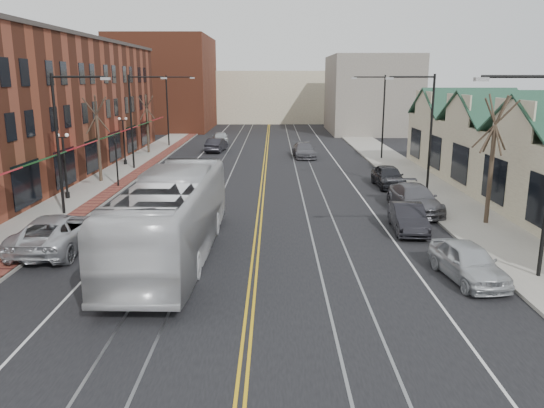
{
  "coord_description": "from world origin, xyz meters",
  "views": [
    {
      "loc": [
        0.84,
        -14.11,
        7.92
      ],
      "look_at": [
        0.75,
        10.61,
        2.0
      ],
      "focal_mm": 35.0,
      "sensor_mm": 36.0,
      "label": 1
    }
  ],
  "objects_px": {
    "parked_car_b": "(408,218)",
    "parked_car_c": "(415,199)",
    "parked_car_d": "(388,176)",
    "parked_car_a": "(468,262)",
    "parked_suv": "(58,232)",
    "transit_bus": "(172,217)"
  },
  "relations": [
    {
      "from": "parked_car_b",
      "to": "parked_car_c",
      "type": "xyz_separation_m",
      "value": [
        1.41,
        4.12,
        0.08
      ]
    },
    {
      "from": "parked_car_b",
      "to": "parked_car_d",
      "type": "xyz_separation_m",
      "value": [
        1.41,
        11.59,
        0.08
      ]
    },
    {
      "from": "parked_car_a",
      "to": "parked_car_b",
      "type": "bearing_deg",
      "value": 88.23
    },
    {
      "from": "parked_car_b",
      "to": "parked_suv",
      "type": "bearing_deg",
      "value": -166.13
    },
    {
      "from": "parked_car_a",
      "to": "parked_car_d",
      "type": "distance_m",
      "value": 18.49
    },
    {
      "from": "transit_bus",
      "to": "parked_car_a",
      "type": "bearing_deg",
      "value": 168.82
    },
    {
      "from": "parked_car_b",
      "to": "parked_car_a",
      "type": "bearing_deg",
      "value": -80.5
    },
    {
      "from": "parked_car_b",
      "to": "parked_car_d",
      "type": "height_order",
      "value": "parked_car_d"
    },
    {
      "from": "transit_bus",
      "to": "parked_car_c",
      "type": "relative_size",
      "value": 2.44
    },
    {
      "from": "parked_car_a",
      "to": "parked_car_c",
      "type": "bearing_deg",
      "value": 78.74
    },
    {
      "from": "parked_suv",
      "to": "parked_car_c",
      "type": "height_order",
      "value": "parked_suv"
    },
    {
      "from": "parked_car_a",
      "to": "parked_car_b",
      "type": "relative_size",
      "value": 1.01
    },
    {
      "from": "transit_bus",
      "to": "parked_car_b",
      "type": "xyz_separation_m",
      "value": [
        11.56,
        4.23,
        -1.17
      ]
    },
    {
      "from": "transit_bus",
      "to": "parked_car_c",
      "type": "distance_m",
      "value": 15.46
    },
    {
      "from": "parked_suv",
      "to": "parked_car_a",
      "type": "distance_m",
      "value": 18.29
    },
    {
      "from": "parked_car_b",
      "to": "parked_car_d",
      "type": "distance_m",
      "value": 11.68
    },
    {
      "from": "transit_bus",
      "to": "parked_car_a",
      "type": "relative_size",
      "value": 3.06
    },
    {
      "from": "parked_car_c",
      "to": "parked_car_d",
      "type": "relative_size",
      "value": 1.18
    },
    {
      "from": "parked_car_c",
      "to": "parked_car_a",
      "type": "bearing_deg",
      "value": -97.9
    },
    {
      "from": "parked_car_a",
      "to": "parked_car_c",
      "type": "distance_m",
      "value": 11.03
    },
    {
      "from": "parked_car_d",
      "to": "parked_car_a",
      "type": "bearing_deg",
      "value": -93.98
    },
    {
      "from": "transit_bus",
      "to": "parked_car_a",
      "type": "xyz_separation_m",
      "value": [
        12.26,
        -2.66,
        -1.14
      ]
    }
  ]
}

